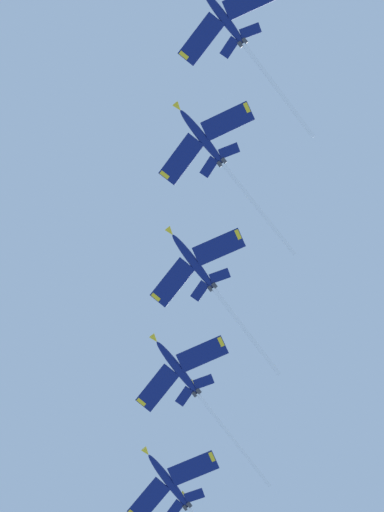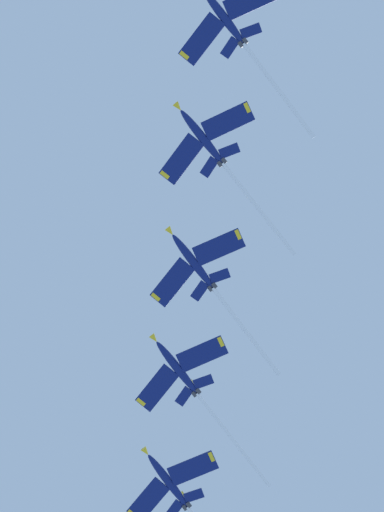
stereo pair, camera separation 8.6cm
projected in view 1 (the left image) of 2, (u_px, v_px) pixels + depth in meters
The scene contains 5 objects.
jet_lead at pixel (235, 33), 152.20m from camera, with size 23.72×27.32×8.08m.
jet_second at pixel (214, 153), 155.08m from camera, with size 23.56×28.10×7.67m.
jet_third at pixel (205, 278), 157.04m from camera, with size 23.22×26.92×7.77m.
jet_fourth at pixel (188, 382), 159.93m from camera, with size 24.14×28.68×7.91m.
jet_fifth at pixel (178, 494), 161.71m from camera, with size 22.61×26.16×8.18m.
Camera 1 is at (-1.85, -20.83, 1.82)m, focal length 61.52 mm.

